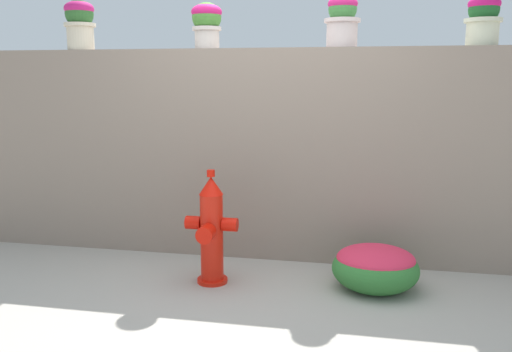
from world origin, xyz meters
TOP-DOWN VIEW (x-y plane):
  - ground_plane at (0.00, 0.00)m, footprint 24.00×24.00m
  - stone_wall at (0.00, 0.95)m, footprint 6.30×0.35m
  - potted_plant_1 at (-1.71, 0.91)m, footprint 0.27×0.27m
  - potted_plant_2 at (-0.55, 0.92)m, footprint 0.26×0.26m
  - potted_plant_3 at (0.57, 0.95)m, footprint 0.29×0.29m
  - potted_plant_4 at (1.65, 0.96)m, footprint 0.28×0.28m
  - fire_hydrant at (-0.33, 0.17)m, footprint 0.40×0.33m
  - flower_bush_left at (0.89, 0.28)m, footprint 0.64×0.57m

SIDE VIEW (x-z plane):
  - ground_plane at x=0.00m, z-range 0.00..0.00m
  - flower_bush_left at x=0.89m, z-range 0.01..0.35m
  - fire_hydrant at x=-0.33m, z-range -0.03..0.84m
  - stone_wall at x=0.00m, z-range 0.00..1.78m
  - potted_plant_4 at x=1.65m, z-range 1.81..2.20m
  - potted_plant_2 at x=-0.55m, z-range 1.82..2.20m
  - potted_plant_3 at x=0.57m, z-range 1.81..2.23m
  - potted_plant_1 at x=-1.71m, z-range 1.82..2.26m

